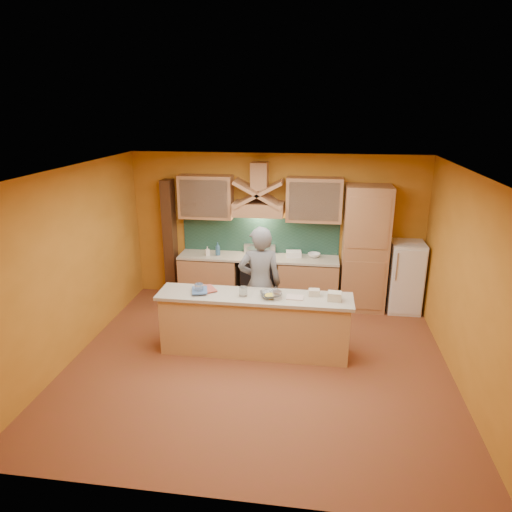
# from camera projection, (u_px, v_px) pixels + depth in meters

# --- Properties ---
(floor) EXTENTS (5.50, 5.00, 0.01)m
(floor) POSITION_uv_depth(u_px,v_px,m) (258.00, 362.00, 6.74)
(floor) COLOR brown
(floor) RESTS_ON ground
(ceiling) EXTENTS (5.50, 5.00, 0.01)m
(ceiling) POSITION_uv_depth(u_px,v_px,m) (258.00, 172.00, 5.87)
(ceiling) COLOR white
(ceiling) RESTS_ON wall_back
(wall_back) EXTENTS (5.50, 0.02, 2.80)m
(wall_back) POSITION_uv_depth(u_px,v_px,m) (276.00, 228.00, 8.66)
(wall_back) COLOR orange
(wall_back) RESTS_ON floor
(wall_front) EXTENTS (5.50, 0.02, 2.80)m
(wall_front) POSITION_uv_depth(u_px,v_px,m) (220.00, 373.00, 3.95)
(wall_front) COLOR orange
(wall_front) RESTS_ON floor
(wall_left) EXTENTS (0.02, 5.00, 2.80)m
(wall_left) POSITION_uv_depth(u_px,v_px,m) (72.00, 264.00, 6.67)
(wall_left) COLOR orange
(wall_left) RESTS_ON floor
(wall_right) EXTENTS (0.02, 5.00, 2.80)m
(wall_right) POSITION_uv_depth(u_px,v_px,m) (467.00, 284.00, 5.94)
(wall_right) COLOR orange
(wall_right) RESTS_ON floor
(base_cabinet_left) EXTENTS (1.10, 0.60, 0.86)m
(base_cabinet_left) POSITION_uv_depth(u_px,v_px,m) (210.00, 278.00, 8.84)
(base_cabinet_left) COLOR #B67F53
(base_cabinet_left) RESTS_ON floor
(base_cabinet_right) EXTENTS (1.10, 0.60, 0.86)m
(base_cabinet_right) POSITION_uv_depth(u_px,v_px,m) (308.00, 283.00, 8.59)
(base_cabinet_right) COLOR #B67F53
(base_cabinet_right) RESTS_ON floor
(counter_top) EXTENTS (3.00, 0.62, 0.04)m
(counter_top) POSITION_uv_depth(u_px,v_px,m) (258.00, 257.00, 8.57)
(counter_top) COLOR #B9B09D
(counter_top) RESTS_ON base_cabinet_left
(stove) EXTENTS (0.60, 0.58, 0.90)m
(stove) POSITION_uv_depth(u_px,v_px,m) (258.00, 280.00, 8.71)
(stove) COLOR black
(stove) RESTS_ON floor
(backsplash) EXTENTS (3.00, 0.03, 0.70)m
(backsplash) POSITION_uv_depth(u_px,v_px,m) (260.00, 235.00, 8.73)
(backsplash) COLOR #1B3C32
(backsplash) RESTS_ON wall_back
(range_hood) EXTENTS (0.92, 0.50, 0.24)m
(range_hood) POSITION_uv_depth(u_px,v_px,m) (259.00, 209.00, 8.33)
(range_hood) COLOR #B67F53
(range_hood) RESTS_ON wall_back
(hood_chimney) EXTENTS (0.30, 0.30, 0.50)m
(hood_chimney) POSITION_uv_depth(u_px,v_px,m) (259.00, 176.00, 8.24)
(hood_chimney) COLOR #B67F53
(hood_chimney) RESTS_ON wall_back
(upper_cabinet_left) EXTENTS (1.00, 0.35, 0.80)m
(upper_cabinet_left) POSITION_uv_depth(u_px,v_px,m) (206.00, 197.00, 8.48)
(upper_cabinet_left) COLOR #B67F53
(upper_cabinet_left) RESTS_ON wall_back
(upper_cabinet_right) EXTENTS (1.00, 0.35, 0.80)m
(upper_cabinet_right) POSITION_uv_depth(u_px,v_px,m) (314.00, 200.00, 8.21)
(upper_cabinet_right) COLOR #B67F53
(upper_cabinet_right) RESTS_ON wall_back
(pantry_column) EXTENTS (0.80, 0.60, 2.30)m
(pantry_column) POSITION_uv_depth(u_px,v_px,m) (365.00, 249.00, 8.23)
(pantry_column) COLOR #B67F53
(pantry_column) RESTS_ON floor
(fridge) EXTENTS (0.58, 0.60, 1.30)m
(fridge) POSITION_uv_depth(u_px,v_px,m) (405.00, 277.00, 8.29)
(fridge) COLOR white
(fridge) RESTS_ON floor
(trim_column_left) EXTENTS (0.20, 0.30, 2.30)m
(trim_column_left) POSITION_uv_depth(u_px,v_px,m) (170.00, 239.00, 8.86)
(trim_column_left) COLOR #472816
(trim_column_left) RESTS_ON floor
(island_body) EXTENTS (2.80, 0.55, 0.88)m
(island_body) POSITION_uv_depth(u_px,v_px,m) (254.00, 326.00, 6.90)
(island_body) COLOR tan
(island_body) RESTS_ON floor
(island_top) EXTENTS (2.90, 0.62, 0.05)m
(island_top) POSITION_uv_depth(u_px,v_px,m) (254.00, 297.00, 6.75)
(island_top) COLOR #B9B09D
(island_top) RESTS_ON island_body
(person) EXTENTS (0.76, 0.57, 1.88)m
(person) POSITION_uv_depth(u_px,v_px,m) (260.00, 284.00, 7.17)
(person) COLOR slate
(person) RESTS_ON floor
(pot_large) EXTENTS (0.24, 0.24, 0.17)m
(pot_large) POSITION_uv_depth(u_px,v_px,m) (253.00, 253.00, 8.55)
(pot_large) COLOR silver
(pot_large) RESTS_ON stove
(pot_small) EXTENTS (0.24, 0.24, 0.15)m
(pot_small) POSITION_uv_depth(u_px,v_px,m) (264.00, 253.00, 8.56)
(pot_small) COLOR #AEAFB5
(pot_small) RESTS_ON stove
(soap_bottle_a) EXTENTS (0.10, 0.10, 0.17)m
(soap_bottle_a) POSITION_uv_depth(u_px,v_px,m) (207.00, 251.00, 8.58)
(soap_bottle_a) COLOR white
(soap_bottle_a) RESTS_ON counter_top
(soap_bottle_b) EXTENTS (0.12, 0.12, 0.25)m
(soap_bottle_b) POSITION_uv_depth(u_px,v_px,m) (218.00, 249.00, 8.59)
(soap_bottle_b) COLOR #305C84
(soap_bottle_b) RESTS_ON counter_top
(bowl_back) EXTENTS (0.30, 0.30, 0.07)m
(bowl_back) POSITION_uv_depth(u_px,v_px,m) (314.00, 255.00, 8.51)
(bowl_back) COLOR silver
(bowl_back) RESTS_ON counter_top
(dish_rack) EXTENTS (0.30, 0.25, 0.10)m
(dish_rack) POSITION_uv_depth(u_px,v_px,m) (294.00, 254.00, 8.54)
(dish_rack) COLOR white
(dish_rack) RESTS_ON counter_top
(book_lower) EXTENTS (0.36, 0.38, 0.03)m
(book_lower) POSITION_uv_depth(u_px,v_px,m) (200.00, 291.00, 6.87)
(book_lower) COLOR #AE4C3E
(book_lower) RESTS_ON island_top
(book_upper) EXTENTS (0.30, 0.36, 0.02)m
(book_upper) POSITION_uv_depth(u_px,v_px,m) (192.00, 291.00, 6.81)
(book_upper) COLOR #456498
(book_upper) RESTS_ON island_top
(jar_large) EXTENTS (0.16, 0.16, 0.15)m
(jar_large) POSITION_uv_depth(u_px,v_px,m) (199.00, 289.00, 6.79)
(jar_large) COLOR silver
(jar_large) RESTS_ON island_top
(jar_small) EXTENTS (0.16, 0.16, 0.14)m
(jar_small) POSITION_uv_depth(u_px,v_px,m) (243.00, 291.00, 6.69)
(jar_small) COLOR silver
(jar_small) RESTS_ON island_top
(kitchen_scale) EXTENTS (0.14, 0.14, 0.09)m
(kitchen_scale) POSITION_uv_depth(u_px,v_px,m) (277.00, 296.00, 6.60)
(kitchen_scale) COLOR silver
(kitchen_scale) RESTS_ON island_top
(mixing_bowl) EXTENTS (0.39, 0.39, 0.08)m
(mixing_bowl) POSITION_uv_depth(u_px,v_px,m) (271.00, 295.00, 6.65)
(mixing_bowl) COLOR silver
(mixing_bowl) RESTS_ON island_top
(cloth) EXTENTS (0.25, 0.20, 0.02)m
(cloth) POSITION_uv_depth(u_px,v_px,m) (295.00, 297.00, 6.64)
(cloth) COLOR beige
(cloth) RESTS_ON island_top
(grocery_bag_a) EXTENTS (0.21, 0.17, 0.13)m
(grocery_bag_a) POSITION_uv_depth(u_px,v_px,m) (335.00, 296.00, 6.54)
(grocery_bag_a) COLOR beige
(grocery_bag_a) RESTS_ON island_top
(grocery_bag_b) EXTENTS (0.17, 0.14, 0.10)m
(grocery_bag_b) POSITION_uv_depth(u_px,v_px,m) (314.00, 293.00, 6.70)
(grocery_bag_b) COLOR beige
(grocery_bag_b) RESTS_ON island_top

